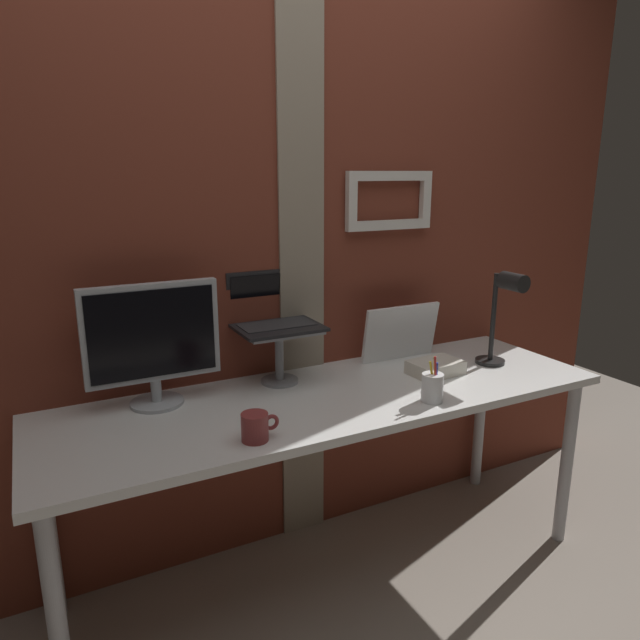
% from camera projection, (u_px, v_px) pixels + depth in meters
% --- Properties ---
extents(ground_plane, '(6.00, 6.00, 0.00)m').
position_uv_depth(ground_plane, '(316.00, 578.00, 2.20)').
color(ground_plane, gray).
extents(brick_wall_back, '(3.49, 0.16, 2.54)m').
position_uv_depth(brick_wall_back, '(271.00, 237.00, 2.21)').
color(brick_wall_back, brown).
rests_on(brick_wall_back, ground_plane).
extents(desk, '(2.03, 0.63, 0.74)m').
position_uv_depth(desk, '(333.00, 413.00, 2.06)').
color(desk, white).
rests_on(desk, ground_plane).
extents(monitor, '(0.45, 0.18, 0.42)m').
position_uv_depth(monitor, '(152.00, 338.00, 1.90)').
color(monitor, '#ADB2B7').
rests_on(monitor, desk).
extents(laptop_stand, '(0.28, 0.22, 0.21)m').
position_uv_depth(laptop_stand, '(279.00, 347.00, 2.12)').
color(laptop_stand, gray).
rests_on(laptop_stand, desk).
extents(laptop, '(0.31, 0.26, 0.20)m').
position_uv_depth(laptop, '(272.00, 312.00, 2.14)').
color(laptop, black).
rests_on(laptop, laptop_stand).
extents(whiteboard_panel, '(0.35, 0.06, 0.24)m').
position_uv_depth(whiteboard_panel, '(401.00, 333.00, 2.40)').
color(whiteboard_panel, white).
rests_on(whiteboard_panel, desk).
extents(desk_lamp, '(0.12, 0.20, 0.39)m').
position_uv_depth(desk_lamp, '(504.00, 309.00, 2.27)').
color(desk_lamp, black).
rests_on(desk_lamp, desk).
extents(pen_cup, '(0.08, 0.08, 0.17)m').
position_uv_depth(pen_cup, '(433.00, 387.00, 1.97)').
color(pen_cup, white).
rests_on(pen_cup, desk).
extents(coffee_mug, '(0.12, 0.08, 0.08)m').
position_uv_depth(coffee_mug, '(256.00, 427.00, 1.68)').
color(coffee_mug, maroon).
rests_on(coffee_mug, desk).
extents(paper_clutter_stack, '(0.21, 0.15, 0.05)m').
position_uv_depth(paper_clutter_stack, '(435.00, 367.00, 2.24)').
color(paper_clutter_stack, silver).
rests_on(paper_clutter_stack, desk).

